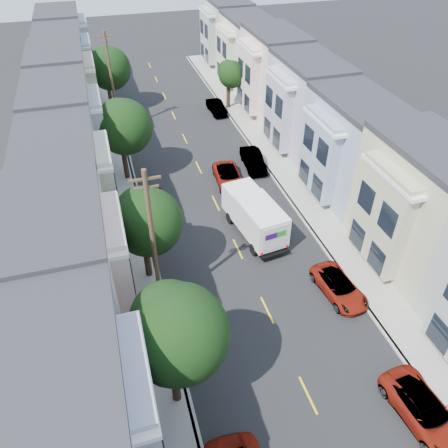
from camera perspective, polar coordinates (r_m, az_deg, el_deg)
The scene contains 24 objects.
ground at distance 27.99m, azimuth 5.64°, elevation -11.13°, with size 160.00×160.00×0.00m, color black.
road_slab at distance 38.81m, azimuth -2.28°, elevation 5.21°, with size 12.00×70.00×0.02m, color black.
curb_left at distance 38.04m, azimuth -11.15°, elevation 3.79°, with size 0.30×70.00×0.15m, color gray.
curb_right at distance 40.42m, azimuth 6.10°, elevation 6.58°, with size 0.30×70.00×0.15m, color gray.
sidewalk_left at distance 38.01m, azimuth -13.08°, elevation 3.45°, with size 2.60×70.00×0.15m, color gray.
sidewalk_right at distance 40.88m, azimuth 7.81°, elevation 6.83°, with size 2.60×70.00×0.15m, color gray.
centerline at distance 38.82m, azimuth -2.28°, elevation 5.19°, with size 0.12×70.00×0.01m, color gold.
townhouse_row_left at distance 38.20m, azimuth -18.69°, elevation 2.34°, with size 5.00×70.00×8.50m, color #8E9CB2.
townhouse_row_right at distance 42.46m, azimuth 12.56°, elevation 7.40°, with size 5.00×70.00×8.50m, color #8E9CB2.
tree_b at distance 20.21m, azimuth -6.26°, elevation -14.15°, with size 4.70×4.70×7.60m.
tree_c at distance 27.43m, azimuth -10.06°, elevation 0.16°, with size 4.38×4.38×6.72m.
tree_d at distance 38.22m, azimuth -13.02°, elevation 12.18°, with size 4.70×4.70×7.32m.
tree_e at distance 52.45m, azimuth -14.88°, elevation 19.02°, with size 4.70×4.70×7.26m.
tree_far_r at distance 52.01m, azimuth 0.90°, elevation 18.89°, with size 3.04×3.04×5.47m.
utility_pole_near at distance 24.60m, azimuth -9.15°, elevation -2.97°, with size 1.60×0.26×10.00m.
utility_pole_far at distance 47.42m, azimuth -14.40°, elevation 17.40°, with size 1.60×0.26×10.00m.
fedex_truck at distance 32.33m, azimuth 3.99°, elevation 1.16°, with size 2.46×6.38×3.06m.
lead_sedan at distance 38.63m, azimuth 0.58°, elevation 6.21°, with size 2.19×4.76×1.32m, color black.
parked_left_c at distance 26.35m, azimuth -4.27°, elevation -12.98°, with size 1.41×3.99×1.33m, color #A1A4A6.
parked_left_d at distance 35.29m, azimuth -8.80°, elevation 2.35°, with size 1.70×4.43×1.44m, color #63120F.
parked_right_a at distance 25.32m, azimuth 24.74°, elevation -21.32°, with size 2.25×4.89×1.36m, color #5A5E60.
parked_right_b at distance 29.27m, azimuth 14.81°, elevation -7.99°, with size 2.06×4.47×1.24m, color silver.
parked_right_c at distance 41.00m, azimuth 3.82°, elevation 8.30°, with size 1.56×4.43×1.48m, color black.
parked_right_d at distance 51.83m, azimuth -1.00°, elevation 14.98°, with size 1.42×4.02×1.34m, color black.
Camera 1 is at (-7.71, -16.60, 21.18)m, focal length 35.00 mm.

